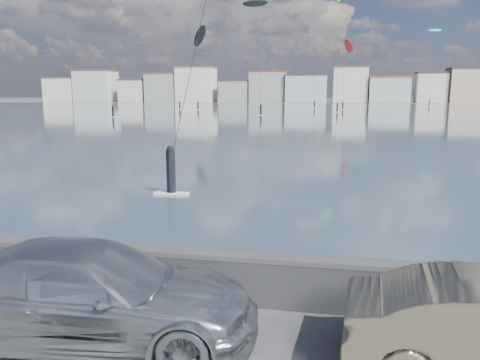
% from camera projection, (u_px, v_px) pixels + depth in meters
% --- Properties ---
extents(bay_water, '(500.00, 177.00, 0.00)m').
position_uv_depth(bay_water, '(314.00, 113.00, 95.15)').
color(bay_water, '#2C3E52').
rests_on(bay_water, ground).
extents(far_shore_strip, '(500.00, 60.00, 0.00)m').
position_uv_depth(far_shore_strip, '(322.00, 102.00, 199.98)').
color(far_shore_strip, '#4C473D').
rests_on(far_shore_strip, ground).
extents(seawall, '(400.00, 0.36, 1.08)m').
position_uv_depth(seawall, '(178.00, 270.00, 9.24)').
color(seawall, '#28282B').
rests_on(seawall, ground).
extents(far_buildings, '(240.79, 13.26, 14.60)m').
position_uv_depth(far_buildings, '(325.00, 87.00, 185.10)').
color(far_buildings, silver).
rests_on(far_buildings, ground).
extents(car_silver, '(5.65, 2.68, 1.59)m').
position_uv_depth(car_silver, '(93.00, 293.00, 7.70)').
color(car_silver, '#AEB1B6').
rests_on(car_silver, ground).
extents(kitesurfer_1, '(6.36, 15.55, 22.68)m').
position_uv_depth(kitesurfer_1, '(256.00, 5.00, 91.18)').
color(kitesurfer_1, black).
rests_on(kitesurfer_1, ground).
extents(kitesurfer_5, '(6.52, 15.60, 20.96)m').
position_uv_depth(kitesurfer_5, '(200.00, 37.00, 118.20)').
color(kitesurfer_5, black).
rests_on(kitesurfer_5, ground).
extents(kitesurfer_9, '(3.63, 14.89, 17.54)m').
position_uv_depth(kitesurfer_9, '(349.00, 47.00, 118.54)').
color(kitesurfer_9, red).
rests_on(kitesurfer_9, ground).
extents(kitesurfer_13, '(7.17, 15.35, 24.42)m').
position_uv_depth(kitesurfer_13, '(435.00, 31.00, 146.24)').
color(kitesurfer_13, '#19BFBF').
rests_on(kitesurfer_13, ground).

